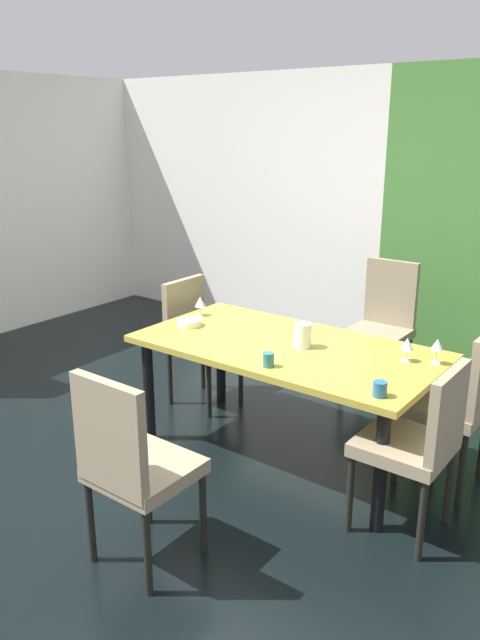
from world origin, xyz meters
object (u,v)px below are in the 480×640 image
Objects in this scene: wine_glass_near_window at (407,344)px; cup_right at (268,360)px; chair_head_near at (131,461)px; chair_right_near at (419,439)px; cup_center at (380,389)px; pitcher_south at (303,335)px; wine_glass_east at (437,345)px; chair_head_far at (383,320)px; serving_bowl_corner at (189,323)px; wine_glass_north at (200,302)px; chair_left_far at (197,333)px; chair_right_far at (459,398)px; dining_table at (286,357)px.

wine_glass_near_window is 1.71× the size of cup_right.
chair_head_near is 1.41m from chair_right_near.
cup_center is 0.51× the size of pitcher_south.
wine_glass_near_window is 0.61m from pitcher_south.
wine_glass_east reaches higher than cup_center.
chair_head_far is at bearing 89.59° from chair_head_near.
wine_glass_near_window is 0.87× the size of serving_bowl_corner.
chair_right_near reaches higher than wine_glass_north.
chair_left_far is at bearing 148.97° from cup_right.
chair_head_near is at bearing -59.24° from serving_bowl_corner.
chair_head_near is 7.15× the size of wine_glass_near_window.
wine_glass_near_window reaches higher than cup_right.
chair_right_near reaches higher than serving_bowl_corner.
chair_head_near reaches higher than wine_glass_near_window.
chair_head_far reaches higher than chair_right_far.
pitcher_south is (1.08, -0.27, 0.28)m from chair_left_far.
chair_right_far is at bearing 90.00° from chair_left_far.
wine_glass_east is (0.84, 0.24, 0.19)m from dining_table.
cup_center is at bearing 110.01° from chair_right_near.
wine_glass_near_window is at bearing 14.03° from dining_table.
dining_table is at bearing -10.19° from wine_glass_north.
serving_bowl_corner is at bearing 34.57° from chair_left_far.
wine_glass_north is at bearing 112.91° from serving_bowl_corner.
chair_right_far is 0.58m from chair_right_near.
pitcher_south reaches higher than wine_glass_east.
chair_head_near reaches higher than wine_glass_east.
cup_right is 0.53× the size of pitcher_south.
chair_right_far is at bearing 132.18° from chair_head_far.
pitcher_south is at bearing 75.81° from chair_left_far.
chair_head_far reaches higher than wine_glass_north.
cup_center is (1.50, -0.28, 0.02)m from serving_bowl_corner.
wine_glass_east reaches higher than cup_right.
chair_right_far is (1.96, 0.00, 0.01)m from chair_left_far.
dining_table is 13.51× the size of wine_glass_north.
chair_left_far is at bearing 165.81° from pitcher_south.
wine_glass_north is 0.26m from serving_bowl_corner.
wine_glass_north reaches higher than dining_table.
chair_right_near is 6.69× the size of wine_glass_near_window.
wine_glass_north is (-1.79, 0.44, 0.30)m from chair_right_near.
cup_right is at bearing -179.66° from cup_center.
chair_head_far is (0.04, 1.33, -0.09)m from dining_table.
chair_left_far is 1.89m from cup_center.
wine_glass_near_window is at bearing 119.54° from chair_head_far.
chair_head_far is 6.74× the size of pitcher_south.
pitcher_south is (-0.87, 0.31, 0.28)m from chair_right_near.
cup_right is (0.08, -1.69, 0.21)m from chair_head_far.
chair_right_near is 0.97m from pitcher_south.
wine_glass_near_window reaches higher than cup_center.
pitcher_south is (0.82, 0.10, 0.05)m from serving_bowl_corner.
chair_right_far is at bearing 17.28° from pitcher_south.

